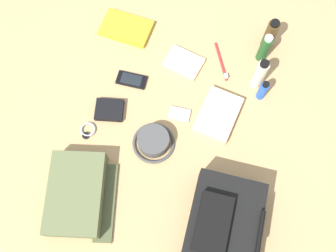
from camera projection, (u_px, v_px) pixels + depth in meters
name	position (u px, v px, depth m)	size (l,w,h in m)	color
ground_plane	(168.00, 130.00, 1.51)	(2.64, 2.02, 0.02)	tan
backpack	(222.00, 228.00, 1.31)	(0.35, 0.24, 0.16)	black
toiletry_pouch	(78.00, 194.00, 1.38)	(0.33, 0.29, 0.08)	#56603D
bucket_hat	(153.00, 141.00, 1.46)	(0.16, 0.16, 0.06)	#434343
cologne_bottle	(270.00, 35.00, 1.56)	(0.05, 0.05, 0.16)	#473319
shampoo_bottle	(264.00, 48.00, 1.54)	(0.04, 0.04, 0.15)	#19471E
lotion_bottle	(260.00, 74.00, 1.49)	(0.05, 0.05, 0.17)	beige
deodorant_spray	(263.00, 90.00, 1.50)	(0.03, 0.03, 0.11)	blue
paperback_novel	(126.00, 28.00, 1.65)	(0.15, 0.22, 0.02)	yellow
cell_phone	(131.00, 80.00, 1.57)	(0.06, 0.12, 0.01)	black
media_player	(179.00, 114.00, 1.52)	(0.05, 0.08, 0.01)	#B7B7BC
wristwatch	(88.00, 130.00, 1.49)	(0.07, 0.06, 0.01)	#99999E
toothbrush	(222.00, 63.00, 1.59)	(0.17, 0.09, 0.02)	red
wallet	(109.00, 110.00, 1.52)	(0.09, 0.11, 0.02)	black
notepad	(184.00, 63.00, 1.59)	(0.11, 0.15, 0.02)	beige
folded_towel	(218.00, 115.00, 1.50)	(0.20, 0.14, 0.04)	beige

